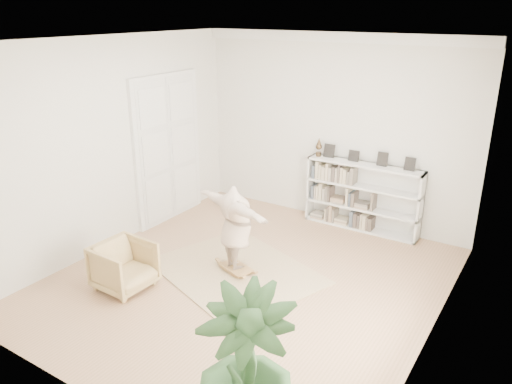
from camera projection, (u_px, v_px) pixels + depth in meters
floor at (248, 281)px, 7.79m from camera, size 6.00×6.00×0.00m
room_shell at (337, 37)px, 8.89m from camera, size 6.00×6.00×6.00m
doors at (168, 150)px, 9.69m from camera, size 0.09×1.78×2.92m
bookshelf at (362, 197)px, 9.42m from camera, size 2.20×0.35×1.64m
armchair at (124, 266)px, 7.47m from camera, size 0.83×0.81×0.73m
rug at (236, 271)px, 8.04m from camera, size 3.03×2.72×0.02m
rocker_board at (236, 268)px, 8.02m from camera, size 0.61×0.48×0.11m
person at (235, 225)px, 7.75m from camera, size 1.76×1.01×1.38m
houseplant at (245, 371)px, 4.64m from camera, size 1.15×1.15×1.66m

